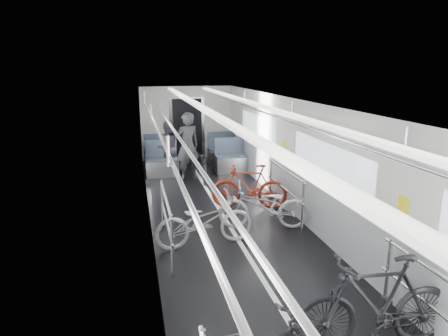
{
  "coord_description": "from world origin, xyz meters",
  "views": [
    {
      "loc": [
        -1.73,
        -6.04,
        3.06
      ],
      "look_at": [
        0.0,
        1.53,
        1.05
      ],
      "focal_mm": 32.0,
      "sensor_mm": 36.0,
      "label": 1
    }
  ],
  "objects_px": {
    "bike_right_near": "(376,303)",
    "bike_right_far": "(249,187)",
    "bike_aisle": "(203,164)",
    "bike_left_far": "(205,221)",
    "bike_right_mid": "(264,206)",
    "person_seated": "(168,147)",
    "person_standing": "(187,147)"
  },
  "relations": [
    {
      "from": "bike_right_mid",
      "to": "bike_right_far",
      "type": "height_order",
      "value": "bike_right_far"
    },
    {
      "from": "person_standing",
      "to": "person_seated",
      "type": "distance_m",
      "value": 0.94
    },
    {
      "from": "bike_left_far",
      "to": "bike_aisle",
      "type": "bearing_deg",
      "value": -15.42
    },
    {
      "from": "bike_left_far",
      "to": "bike_right_far",
      "type": "bearing_deg",
      "value": -44.17
    },
    {
      "from": "bike_left_far",
      "to": "person_seated",
      "type": "xyz_separation_m",
      "value": [
        -0.19,
        4.98,
        0.31
      ]
    },
    {
      "from": "person_standing",
      "to": "bike_right_far",
      "type": "bearing_deg",
      "value": 93.33
    },
    {
      "from": "bike_right_far",
      "to": "person_seated",
      "type": "height_order",
      "value": "person_seated"
    },
    {
      "from": "bike_aisle",
      "to": "bike_right_near",
      "type": "bearing_deg",
      "value": -80.51
    },
    {
      "from": "bike_left_far",
      "to": "bike_right_mid",
      "type": "relative_size",
      "value": 1.01
    },
    {
      "from": "bike_right_far",
      "to": "bike_aisle",
      "type": "xyz_separation_m",
      "value": [
        -0.59,
        2.46,
        -0.07
      ]
    },
    {
      "from": "bike_right_mid",
      "to": "person_seated",
      "type": "relative_size",
      "value": 1.13
    },
    {
      "from": "bike_right_far",
      "to": "bike_aisle",
      "type": "relative_size",
      "value": 1.01
    },
    {
      "from": "bike_aisle",
      "to": "person_seated",
      "type": "xyz_separation_m",
      "value": [
        -0.87,
        0.9,
        0.33
      ]
    },
    {
      "from": "bike_right_near",
      "to": "bike_aisle",
      "type": "xyz_separation_m",
      "value": [
        -0.67,
        7.07,
        -0.12
      ]
    },
    {
      "from": "bike_right_near",
      "to": "bike_aisle",
      "type": "distance_m",
      "value": 7.1
    },
    {
      "from": "bike_right_mid",
      "to": "bike_right_far",
      "type": "distance_m",
      "value": 1.14
    },
    {
      "from": "bike_right_far",
      "to": "bike_aisle",
      "type": "distance_m",
      "value": 2.53
    },
    {
      "from": "bike_right_mid",
      "to": "person_standing",
      "type": "height_order",
      "value": "person_standing"
    },
    {
      "from": "bike_left_far",
      "to": "bike_aisle",
      "type": "xyz_separation_m",
      "value": [
        0.69,
        4.07,
        -0.03
      ]
    },
    {
      "from": "bike_right_near",
      "to": "bike_right_far",
      "type": "relative_size",
      "value": 1.12
    },
    {
      "from": "bike_left_far",
      "to": "person_seated",
      "type": "relative_size",
      "value": 1.14
    },
    {
      "from": "bike_right_near",
      "to": "person_standing",
      "type": "relative_size",
      "value": 1.0
    },
    {
      "from": "bike_right_mid",
      "to": "person_standing",
      "type": "distance_m",
      "value": 3.84
    },
    {
      "from": "bike_right_far",
      "to": "person_seated",
      "type": "distance_m",
      "value": 3.68
    },
    {
      "from": "bike_right_far",
      "to": "bike_right_near",
      "type": "bearing_deg",
      "value": 17.38
    },
    {
      "from": "bike_left_far",
      "to": "bike_right_mid",
      "type": "bearing_deg",
      "value": -74.45
    },
    {
      "from": "bike_right_near",
      "to": "bike_right_far",
      "type": "bearing_deg",
      "value": -174.46
    },
    {
      "from": "bike_right_near",
      "to": "bike_aisle",
      "type": "relative_size",
      "value": 1.12
    },
    {
      "from": "bike_left_far",
      "to": "bike_aisle",
      "type": "relative_size",
      "value": 1.06
    },
    {
      "from": "person_standing",
      "to": "bike_left_far",
      "type": "bearing_deg",
      "value": 68.24
    },
    {
      "from": "bike_right_near",
      "to": "bike_right_far",
      "type": "xyz_separation_m",
      "value": [
        -0.08,
        4.61,
        -0.06
      ]
    },
    {
      "from": "bike_aisle",
      "to": "bike_left_far",
      "type": "bearing_deg",
      "value": -95.43
    }
  ]
}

